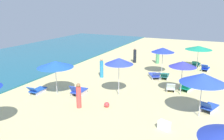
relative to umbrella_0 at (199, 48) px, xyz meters
The scene contains 21 objects.
umbrella_0 is the anchor object (origin of this frame).
lounge_chair_0_0 2.02m from the umbrella_0, 10.26° to the left, with size 1.32×0.74×0.64m.
lounge_chair_0_1 2.04m from the umbrella_0, 121.23° to the right, with size 1.41×0.73×0.72m.
umbrella_1 13.85m from the umbrella_0, 144.75° to the left, with size 2.44×2.44×2.36m.
lounge_chair_1_0 12.76m from the umbrella_0, 148.64° to the left, with size 1.37×0.67×0.81m.
lounge_chair_1_1 15.14m from the umbrella_0, 141.23° to the left, with size 1.44×0.71×0.64m.
umbrella_2 10.72m from the umbrella_0, behind, with size 2.43×2.43×2.49m.
lounge_chair_2_0 10.06m from the umbrella_0, behind, with size 1.44×1.05×0.74m.
umbrella_4 7.65m from the umbrella_0, behind, with size 1.84×1.84×2.34m.
lounge_chair_4_0 7.56m from the umbrella_0, behind, with size 1.37×0.85×0.71m.
lounge_chair_4_1 6.96m from the umbrella_0, behind, with size 1.48×0.95×0.75m.
umbrella_5 10.43m from the umbrella_0, 156.93° to the left, with size 1.92×1.92×2.61m.
umbrella_6 4.21m from the umbrella_0, 140.94° to the left, with size 2.01×2.01×2.40m.
lounge_chair_6_0 5.90m from the umbrella_0, 149.04° to the left, with size 1.61×1.31×0.67m.
lounge_chair_6_1 5.35m from the umbrella_0, 155.81° to the left, with size 1.42×0.68×0.65m.
beachgoer_0 6.45m from the umbrella_0, 91.96° to the left, with size 0.45×0.45×1.60m.
beachgoer_1 9.65m from the umbrella_0, 132.58° to the left, with size 0.42×0.42×1.66m.
beachgoer_2 4.25m from the umbrella_0, 83.31° to the left, with size 0.49×0.49×1.61m.
beachgoer_3 13.69m from the umbrella_0, 156.59° to the left, with size 0.41×0.41×1.54m.
cooler_box_0 13.02m from the umbrella_0, behind, with size 0.58×0.34×0.43m, color white.
beach_ball_1 12.54m from the umbrella_0, 161.52° to the left, with size 0.32×0.32×0.32m, color #E23B3E.
Camera 1 is at (-13.15, 2.40, 5.95)m, focal length 37.64 mm.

